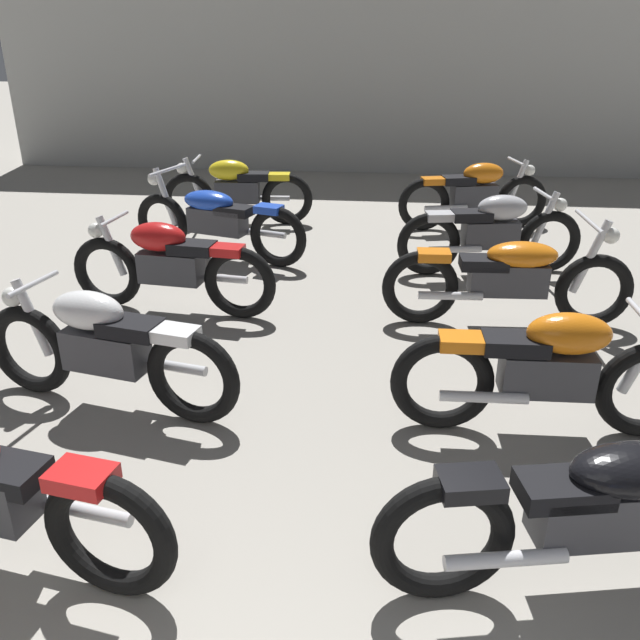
# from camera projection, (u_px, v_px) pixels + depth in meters

# --- Properties ---
(back_wall) EXTENTS (12.98, 0.24, 3.60)m
(back_wall) POSITION_uv_depth(u_px,v_px,m) (370.00, 65.00, 11.32)
(back_wall) COLOR #B2B2AD
(back_wall) RESTS_ON ground
(motorcycle_left_row_2) EXTENTS (1.95, 0.60, 0.88)m
(motorcycle_left_row_2) POSITION_uv_depth(u_px,v_px,m) (105.00, 346.00, 4.52)
(motorcycle_left_row_2) COLOR black
(motorcycle_left_row_2) RESTS_ON ground
(motorcycle_left_row_3) EXTENTS (1.97, 0.48, 0.88)m
(motorcycle_left_row_3) POSITION_uv_depth(u_px,v_px,m) (170.00, 265.00, 6.05)
(motorcycle_left_row_3) COLOR black
(motorcycle_left_row_3) RESTS_ON ground
(motorcycle_left_row_4) EXTENTS (2.11, 0.87, 0.97)m
(motorcycle_left_row_4) POSITION_uv_depth(u_px,v_px,m) (217.00, 219.00, 7.46)
(motorcycle_left_row_4) COLOR black
(motorcycle_left_row_4) RESTS_ON ground
(motorcycle_left_row_5) EXTENTS (1.97, 0.51, 0.88)m
(motorcycle_left_row_5) POSITION_uv_depth(u_px,v_px,m) (237.00, 190.00, 8.74)
(motorcycle_left_row_5) COLOR black
(motorcycle_left_row_5) RESTS_ON ground
(motorcycle_right_row_1) EXTENTS (2.15, 0.78, 0.97)m
(motorcycle_right_row_1) POSITION_uv_depth(u_px,v_px,m) (609.00, 508.00, 3.03)
(motorcycle_right_row_1) COLOR black
(motorcycle_right_row_1) RESTS_ON ground
(motorcycle_right_row_2) EXTENTS (1.97, 0.48, 0.88)m
(motorcycle_right_row_2) POSITION_uv_depth(u_px,v_px,m) (549.00, 370.00, 4.22)
(motorcycle_right_row_2) COLOR black
(motorcycle_right_row_2) RESTS_ON ground
(motorcycle_right_row_3) EXTENTS (2.17, 0.68, 0.97)m
(motorcycle_right_row_3) POSITION_uv_depth(u_px,v_px,m) (510.00, 277.00, 5.78)
(motorcycle_right_row_3) COLOR black
(motorcycle_right_row_3) RESTS_ON ground
(motorcycle_right_row_4) EXTENTS (1.96, 0.61, 0.88)m
(motorcycle_right_row_4) POSITION_uv_depth(u_px,v_px,m) (491.00, 232.00, 6.99)
(motorcycle_right_row_4) COLOR black
(motorcycle_right_row_4) RESTS_ON ground
(motorcycle_right_row_5) EXTENTS (1.94, 0.67, 0.88)m
(motorcycle_right_row_5) POSITION_uv_depth(u_px,v_px,m) (475.00, 193.00, 8.55)
(motorcycle_right_row_5) COLOR black
(motorcycle_right_row_5) RESTS_ON ground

